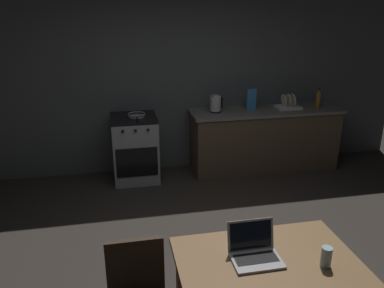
{
  "coord_description": "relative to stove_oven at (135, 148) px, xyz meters",
  "views": [
    {
      "loc": [
        -0.8,
        -2.96,
        2.31
      ],
      "look_at": [
        -0.02,
        0.91,
        0.88
      ],
      "focal_mm": 36.31,
      "sensor_mm": 36.0,
      "label": 1
    }
  ],
  "objects": [
    {
      "name": "ground_plane",
      "position": [
        0.58,
        -2.07,
        -0.45
      ],
      "size": [
        12.0,
        12.0,
        0.0
      ],
      "primitive_type": "plane",
      "color": "#2D2823"
    },
    {
      "name": "back_wall",
      "position": [
        0.88,
        0.35,
        0.91
      ],
      "size": [
        6.4,
        0.1,
        2.71
      ],
      "primitive_type": "cube",
      "color": "#45494A",
      "rests_on": "ground_plane"
    },
    {
      "name": "kitchen_counter",
      "position": [
        1.87,
        0.0,
        0.0
      ],
      "size": [
        2.16,
        0.64,
        0.9
      ],
      "color": "#4C3D2D",
      "rests_on": "ground_plane"
    },
    {
      "name": "stove_oven",
      "position": [
        0.0,
        0.0,
        0.0
      ],
      "size": [
        0.6,
        0.62,
        0.9
      ],
      "color": "gray",
      "rests_on": "ground_plane"
    },
    {
      "name": "dining_table",
      "position": [
        0.68,
        -3.06,
        0.21
      ],
      "size": [
        1.19,
        0.78,
        0.74
      ],
      "color": "brown",
      "rests_on": "ground_plane"
    },
    {
      "name": "laptop",
      "position": [
        0.6,
        -3.02,
        0.33
      ],
      "size": [
        0.32,
        0.27,
        0.22
      ],
      "rotation": [
        0.0,
        0.0,
        0.25
      ],
      "color": "#99999E",
      "rests_on": "dining_table"
    },
    {
      "name": "electric_kettle",
      "position": [
        1.13,
        0.0,
        0.57
      ],
      "size": [
        0.18,
        0.16,
        0.24
      ],
      "color": "black",
      "rests_on": "kitchen_counter"
    },
    {
      "name": "bottle",
      "position": [
        2.64,
        -0.05,
        0.58
      ],
      "size": [
        0.07,
        0.07,
        0.28
      ],
      "color": "#8C601E",
      "rests_on": "kitchen_counter"
    },
    {
      "name": "frying_pan",
      "position": [
        0.04,
        -0.03,
        0.47
      ],
      "size": [
        0.24,
        0.41,
        0.05
      ],
      "color": "gray",
      "rests_on": "stove_oven"
    },
    {
      "name": "drinking_glass",
      "position": [
        1.01,
        -3.18,
        0.36
      ],
      "size": [
        0.07,
        0.07,
        0.14
      ],
      "color": "#99B7C6",
      "rests_on": "dining_table"
    },
    {
      "name": "cereal_box",
      "position": [
        1.65,
        0.02,
        0.6
      ],
      "size": [
        0.13,
        0.05,
        0.3
      ],
      "color": "#3372B2",
      "rests_on": "kitchen_counter"
    },
    {
      "name": "dish_rack",
      "position": [
        2.2,
        0.0,
        0.5
      ],
      "size": [
        0.34,
        0.26,
        0.21
      ],
      "color": "silver",
      "rests_on": "kitchen_counter"
    }
  ]
}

